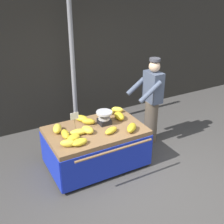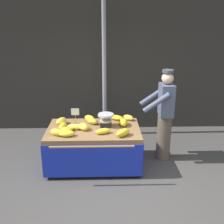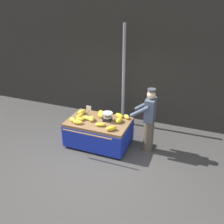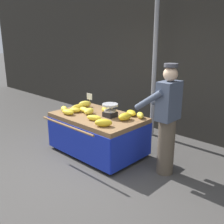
{
  "view_description": "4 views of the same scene",
  "coord_description": "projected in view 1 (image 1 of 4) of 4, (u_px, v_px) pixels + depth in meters",
  "views": [
    {
      "loc": [
        -2.19,
        -2.84,
        3.07
      ],
      "look_at": [
        -0.14,
        0.95,
        0.99
      ],
      "focal_mm": 45.86,
      "sensor_mm": 36.0,
      "label": 1
    },
    {
      "loc": [
        -0.23,
        -3.42,
        2.52
      ],
      "look_at": [
        -0.1,
        1.02,
        1.01
      ],
      "focal_mm": 43.18,
      "sensor_mm": 36.0,
      "label": 2
    },
    {
      "loc": [
        1.96,
        -4.15,
        3.7
      ],
      "look_at": [
        -0.09,
        1.11,
        0.99
      ],
      "focal_mm": 39.03,
      "sensor_mm": 36.0,
      "label": 3
    },
    {
      "loc": [
        2.84,
        -2.07,
        2.09
      ],
      "look_at": [
        0.05,
        0.86,
        0.91
      ],
      "focal_mm": 41.84,
      "sensor_mm": 36.0,
      "label": 4
    }
  ],
  "objects": [
    {
      "name": "banana_bunch_8",
      "position": [
        111.0,
        130.0,
        4.68
      ],
      "size": [
        0.29,
        0.21,
        0.09
      ],
      "primitive_type": "ellipsoid",
      "rotation": [
        0.0,
        0.0,
        1.96
      ],
      "color": "yellow",
      "rests_on": "banana_cart"
    },
    {
      "name": "street_pole",
      "position": [
        73.0,
        61.0,
        5.68
      ],
      "size": [
        0.09,
        0.09,
        3.03
      ],
      "primitive_type": "cylinder",
      "color": "gray",
      "rests_on": "ground"
    },
    {
      "name": "banana_bunch_13",
      "position": [
        132.0,
        128.0,
        4.73
      ],
      "size": [
        0.3,
        0.28,
        0.12
      ],
      "primitive_type": "ellipsoid",
      "rotation": [
        0.0,
        0.0,
        2.3
      ],
      "color": "gold",
      "rests_on": "banana_cart"
    },
    {
      "name": "banana_bunch_12",
      "position": [
        88.0,
        130.0,
        4.67
      ],
      "size": [
        0.22,
        0.27,
        0.11
      ],
      "primitive_type": "ellipsoid",
      "rotation": [
        0.0,
        0.0,
        0.36
      ],
      "color": "yellow",
      "rests_on": "banana_cart"
    },
    {
      "name": "banana_bunch_6",
      "position": [
        117.0,
        110.0,
        5.39
      ],
      "size": [
        0.24,
        0.23,
        0.1
      ],
      "primitive_type": "ellipsoid",
      "rotation": [
        0.0,
        0.0,
        0.85
      ],
      "color": "yellow",
      "rests_on": "banana_cart"
    },
    {
      "name": "banana_bunch_2",
      "position": [
        68.0,
        143.0,
        4.3
      ],
      "size": [
        0.26,
        0.2,
        0.12
      ],
      "primitive_type": "ellipsoid",
      "rotation": [
        0.0,
        0.0,
        1.12
      ],
      "color": "yellow",
      "rests_on": "banana_cart"
    },
    {
      "name": "banana_bunch_11",
      "position": [
        74.0,
        137.0,
        4.48
      ],
      "size": [
        0.26,
        0.22,
        0.09
      ],
      "primitive_type": "ellipsoid",
      "rotation": [
        0.0,
        0.0,
        1.9
      ],
      "color": "gold",
      "rests_on": "banana_cart"
    },
    {
      "name": "banana_bunch_5",
      "position": [
        57.0,
        129.0,
        4.7
      ],
      "size": [
        0.23,
        0.29,
        0.13
      ],
      "primitive_type": "ellipsoid",
      "rotation": [
        0.0,
        0.0,
        2.69
      ],
      "color": "yellow",
      "rests_on": "banana_cart"
    },
    {
      "name": "banana_bunch_0",
      "position": [
        79.0,
        142.0,
        4.35
      ],
      "size": [
        0.27,
        0.18,
        0.1
      ],
      "primitive_type": "ellipsoid",
      "rotation": [
        0.0,
        0.0,
        1.68
      ],
      "color": "yellow",
      "rests_on": "banana_cart"
    },
    {
      "name": "vendor_person",
      "position": [
        152.0,
        102.0,
        5.47
      ],
      "size": [
        0.58,
        0.51,
        1.71
      ],
      "color": "brown",
      "rests_on": "ground"
    },
    {
      "name": "banana_bunch_9",
      "position": [
        119.0,
        116.0,
        5.12
      ],
      "size": [
        0.18,
        0.28,
        0.13
      ],
      "primitive_type": "ellipsoid",
      "rotation": [
        0.0,
        0.0,
        3.06
      ],
      "color": "gold",
      "rests_on": "banana_cart"
    },
    {
      "name": "price_sign",
      "position": [
        75.0,
        118.0,
        4.65
      ],
      "size": [
        0.14,
        0.01,
        0.34
      ],
      "color": "#997A51",
      "rests_on": "banana_cart"
    },
    {
      "name": "weighing_scale",
      "position": [
        104.0,
        118.0,
        4.94
      ],
      "size": [
        0.28,
        0.28,
        0.23
      ],
      "color": "black",
      "rests_on": "banana_cart"
    },
    {
      "name": "banana_cart",
      "position": [
        96.0,
        139.0,
        4.9
      ],
      "size": [
        1.65,
        1.24,
        0.72
      ],
      "color": "olive",
      "rests_on": "ground"
    },
    {
      "name": "banana_bunch_10",
      "position": [
        107.0,
        112.0,
        5.32
      ],
      "size": [
        0.31,
        0.27,
        0.09
      ],
      "primitive_type": "ellipsoid",
      "rotation": [
        0.0,
        0.0,
        1.0
      ],
      "color": "gold",
      "rests_on": "banana_cart"
    },
    {
      "name": "ground_plane",
      "position": [
        148.0,
        189.0,
        4.53
      ],
      "size": [
        60.0,
        60.0,
        0.0
      ],
      "primitive_type": "plane",
      "color": "#423F3D"
    },
    {
      "name": "banana_bunch_4",
      "position": [
        81.0,
        118.0,
        5.07
      ],
      "size": [
        0.27,
        0.3,
        0.1
      ],
      "primitive_type": "ellipsoid",
      "rotation": [
        0.0,
        0.0,
        0.6
      ],
      "color": "yellow",
      "rests_on": "banana_cart"
    },
    {
      "name": "banana_bunch_1",
      "position": [
        88.0,
        121.0,
        4.95
      ],
      "size": [
        0.26,
        0.23,
        0.11
      ],
      "primitive_type": "ellipsoid",
      "rotation": [
        0.0,
        0.0,
        0.96
      ],
      "color": "gold",
      "rests_on": "banana_cart"
    },
    {
      "name": "banana_bunch_7",
      "position": [
        65.0,
        134.0,
        4.55
      ],
      "size": [
        0.16,
        0.29,
        0.11
      ],
      "primitive_type": "ellipsoid",
      "rotation": [
        0.0,
        0.0,
        2.99
      ],
      "color": "gold",
      "rests_on": "banana_cart"
    },
    {
      "name": "back_wall",
      "position": [
        72.0,
        24.0,
        5.91
      ],
      "size": [
        16.0,
        0.24,
        4.29
      ],
      "primitive_type": "cube",
      "color": "#2D2B26",
      "rests_on": "ground"
    },
    {
      "name": "banana_bunch_3",
      "position": [
        79.0,
        132.0,
        4.63
      ],
      "size": [
        0.3,
        0.18,
        0.1
      ],
      "primitive_type": "ellipsoid",
      "rotation": [
        0.0,
        0.0,
        1.37
      ],
      "color": "yellow",
      "rests_on": "banana_cart"
    }
  ]
}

